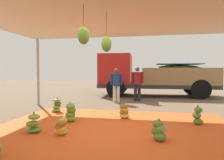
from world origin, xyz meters
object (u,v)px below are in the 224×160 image
(banana_bunch_2, at_px, (61,127))
(cargo_truck_main, at_px, (152,75))
(banana_bunch_8, at_px, (198,116))
(banana_bunch_7, at_px, (34,124))
(banana_bunch_9, at_px, (57,106))
(banana_bunch_3, at_px, (124,112))
(banana_bunch_6, at_px, (71,113))
(worker_1, at_px, (137,81))
(worker_0, at_px, (116,83))
(banana_bunch_1, at_px, (159,131))

(banana_bunch_2, relative_size, cargo_truck_main, 0.07)
(banana_bunch_2, xyz_separation_m, banana_bunch_8, (3.22, 1.53, 0.03))
(banana_bunch_7, xyz_separation_m, banana_bunch_9, (-0.56, 2.33, 0.02))
(banana_bunch_3, xyz_separation_m, banana_bunch_6, (-1.44, -0.70, 0.04))
(banana_bunch_7, xyz_separation_m, cargo_truck_main, (2.72, 7.62, 1.00))
(banana_bunch_7, relative_size, worker_1, 0.30)
(worker_1, bearing_deg, banana_bunch_6, -110.24)
(banana_bunch_8, relative_size, worker_1, 0.32)
(worker_1, bearing_deg, banana_bunch_2, -103.60)
(banana_bunch_8, distance_m, cargo_truck_main, 6.34)
(banana_bunch_8, relative_size, worker_0, 0.33)
(banana_bunch_2, bearing_deg, worker_0, 84.94)
(banana_bunch_1, relative_size, cargo_truck_main, 0.07)
(banana_bunch_9, distance_m, cargo_truck_main, 6.31)
(banana_bunch_1, bearing_deg, banana_bunch_6, 155.09)
(banana_bunch_1, distance_m, banana_bunch_9, 4.14)
(worker_0, bearing_deg, banana_bunch_8, -50.00)
(banana_bunch_7, distance_m, banana_bunch_9, 2.40)
(banana_bunch_6, distance_m, banana_bunch_8, 3.50)
(banana_bunch_2, bearing_deg, banana_bunch_3, 58.04)
(banana_bunch_1, bearing_deg, banana_bunch_7, -179.90)
(cargo_truck_main, bearing_deg, banana_bunch_6, -109.23)
(banana_bunch_3, relative_size, worker_0, 0.31)
(banana_bunch_6, bearing_deg, banana_bunch_9, 130.09)
(banana_bunch_9, xyz_separation_m, cargo_truck_main, (3.28, 5.29, 0.98))
(banana_bunch_3, height_order, banana_bunch_9, banana_bunch_9)
(worker_0, relative_size, worker_1, 0.95)
(worker_0, bearing_deg, worker_1, 36.03)
(banana_bunch_2, bearing_deg, banana_bunch_9, 118.15)
(banana_bunch_1, distance_m, worker_0, 5.14)
(banana_bunch_6, xyz_separation_m, worker_1, (1.60, 4.33, 0.70))
(banana_bunch_1, relative_size, banana_bunch_9, 0.87)
(banana_bunch_3, bearing_deg, banana_bunch_7, -136.08)
(banana_bunch_2, distance_m, banana_bunch_3, 2.22)
(banana_bunch_1, distance_m, banana_bunch_2, 2.15)
(banana_bunch_6, distance_m, worker_0, 3.80)
(banana_bunch_7, relative_size, worker_0, 0.31)
(banana_bunch_1, bearing_deg, banana_bunch_9, 145.83)
(banana_bunch_8, bearing_deg, banana_bunch_2, -154.51)
(banana_bunch_6, xyz_separation_m, banana_bunch_7, (-0.46, -1.12, -0.05))
(banana_bunch_3, relative_size, worker_1, 0.29)
(banana_bunch_3, xyz_separation_m, banana_bunch_9, (-2.45, 0.50, 0.01))
(banana_bunch_6, distance_m, worker_1, 4.67)
(banana_bunch_9, bearing_deg, worker_1, 50.12)
(banana_bunch_7, height_order, banana_bunch_8, banana_bunch_8)
(banana_bunch_7, height_order, cargo_truck_main, cargo_truck_main)
(banana_bunch_2, distance_m, banana_bunch_6, 1.21)
(banana_bunch_6, bearing_deg, banana_bunch_7, -112.12)
(banana_bunch_7, relative_size, banana_bunch_9, 0.92)
(banana_bunch_3, bearing_deg, banana_bunch_9, 168.41)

